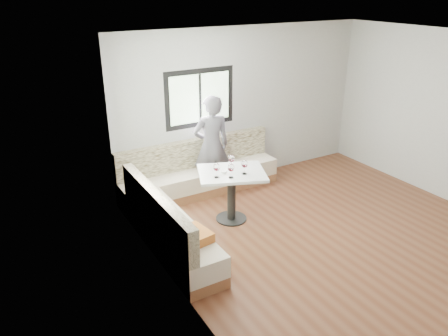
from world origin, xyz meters
The scene contains 9 objects.
room centered at (-0.08, 0.08, 1.41)m, with size 5.01×5.01×2.81m.
banquette centered at (-1.59, 1.62, 0.33)m, with size 2.90×2.80×0.95m.
table centered at (-1.07, 1.16, 0.61)m, with size 1.21×1.09×0.82m.
person centered at (-0.88, 2.13, 0.89)m, with size 0.65×0.43×1.78m, color #4A454D.
olive_ramekin centered at (-1.19, 1.18, 0.84)m, with size 0.09×0.09×0.03m.
wine_glass_a centered at (-1.36, 1.09, 0.97)m, with size 0.10×0.10×0.22m.
wine_glass_b centered at (-1.19, 0.97, 0.97)m, with size 0.10×0.10×0.22m.
wine_glass_c centered at (-0.94, 0.99, 0.97)m, with size 0.10×0.10×0.22m.
wine_glass_d centered at (-1.00, 1.27, 0.97)m, with size 0.10×0.10×0.22m.
Camera 1 is at (-4.21, -4.02, 3.45)m, focal length 35.00 mm.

